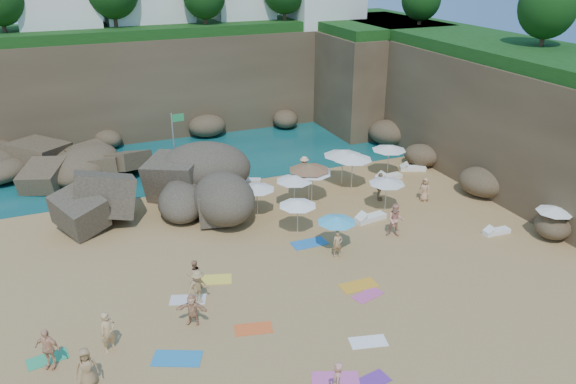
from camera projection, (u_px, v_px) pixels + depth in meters
name	position (u px, v px, depth m)	size (l,w,h in m)	color
ground	(275.00, 255.00, 29.04)	(120.00, 120.00, 0.00)	tan
seawater	(162.00, 111.00, 54.40)	(120.00, 120.00, 0.00)	#0C4751
cliff_back	(192.00, 78.00, 49.27)	(44.00, 8.00, 8.00)	brown
cliff_right	(477.00, 106.00, 40.88)	(8.00, 30.00, 8.00)	brown
cliff_corner	(369.00, 76.00, 50.32)	(10.00, 12.00, 8.00)	brown
rock_promontory	(42.00, 178.00, 38.69)	(12.00, 7.00, 2.00)	brown
rock_outcrop	(150.00, 211.00, 33.83)	(8.65, 6.49, 3.46)	brown
flag_pole	(175.00, 136.00, 37.88)	(0.88, 0.15, 4.50)	silver
parasol_0	(294.00, 178.00, 33.47)	(2.25, 2.25, 2.13)	silver
parasol_1	(353.00, 156.00, 36.14)	(2.56, 2.56, 2.43)	silver
parasol_2	(312.00, 171.00, 34.26)	(2.38, 2.38, 2.25)	silver
parasol_3	(389.00, 148.00, 38.29)	(2.35, 2.35, 2.23)	silver
parasol_5	(298.00, 203.00, 30.54)	(2.11, 2.11, 1.99)	silver
parasol_6	(309.00, 167.00, 34.41)	(2.57, 2.57, 2.43)	silver
parasol_7	(343.00, 153.00, 36.72)	(2.59, 2.59, 2.45)	silver
parasol_8	(387.00, 181.00, 33.24)	(2.18, 2.18, 2.06)	silver
parasol_9	(257.00, 187.00, 32.58)	(2.11, 2.11, 2.00)	silver
parasol_10	(337.00, 219.00, 28.83)	(2.04, 2.04, 1.93)	silver
parasol_11	(555.00, 209.00, 30.06)	(1.97, 1.97, 1.86)	silver
lounger_0	(318.00, 172.00, 39.26)	(1.75, 0.58, 0.27)	white
lounger_1	(247.00, 181.00, 37.77)	(1.84, 0.61, 0.29)	silver
lounger_2	(389.00, 177.00, 38.40)	(1.90, 0.63, 0.30)	white
lounger_3	(370.00, 218.00, 32.64)	(1.91, 0.64, 0.30)	white
lounger_4	(413.00, 168.00, 39.96)	(1.81, 0.60, 0.28)	white
lounger_5	(497.00, 231.00, 31.15)	(1.54, 0.51, 0.24)	white
towel_0	(177.00, 358.00, 21.71)	(1.88, 0.94, 0.03)	#237FBA
towel_1	(335.00, 380.00, 20.65)	(1.75, 0.88, 0.03)	#E358AB
towel_2	(253.00, 329.00, 23.40)	(1.57, 0.78, 0.03)	orange
towel_3	(47.00, 359.00, 21.69)	(1.50, 0.75, 0.03)	#2D9F65
towel_4	(213.00, 280.00, 26.85)	(1.77, 0.88, 0.03)	yellow
towel_5	(188.00, 300.00, 25.32)	(1.61, 0.80, 0.03)	silver
towel_6	(370.00, 382.00, 20.55)	(1.46, 0.73, 0.03)	#6B2F9A
towel_8	(309.00, 243.00, 30.13)	(1.89, 0.95, 0.03)	blue
towel_9	(368.00, 295.00, 25.66)	(1.46, 0.73, 0.03)	#D1518D
towel_10	(359.00, 286.00, 26.38)	(1.75, 0.88, 0.03)	orange
towel_13	(368.00, 342.00, 22.63)	(1.50, 0.75, 0.03)	white
person_stand_0	(108.00, 332.00, 21.85)	(0.63, 0.42, 1.74)	tan
person_stand_1	(194.00, 274.00, 25.96)	(0.70, 0.55, 1.44)	tan
person_stand_2	(304.00, 169.00, 37.92)	(1.11, 0.46, 1.73)	#F2BB8A
person_stand_3	(380.00, 187.00, 34.97)	(1.06, 0.44, 1.81)	#A07A50
person_stand_4	(425.00, 189.00, 34.90)	(0.75, 0.41, 1.54)	tan
person_stand_5	(167.00, 182.00, 35.68)	(1.61, 0.46, 1.74)	tan
person_stand_6	(337.00, 384.00, 19.19)	(0.65, 0.43, 1.79)	tan
person_lie_0	(199.00, 299.00, 25.03)	(1.06, 1.64, 0.44)	tan
person_lie_1	(51.00, 363.00, 21.20)	(1.00, 1.70, 0.42)	#E9AE84
person_lie_2	(89.00, 382.00, 20.28)	(0.79, 1.62, 0.43)	#9E7A4F
person_lie_3	(193.00, 320.00, 23.66)	(1.31, 1.41, 0.38)	tan
person_lie_4	(337.00, 254.00, 28.81)	(0.52, 1.42, 0.34)	tan
person_lie_5	(395.00, 230.00, 30.78)	(0.91, 1.88, 0.71)	#E0977F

